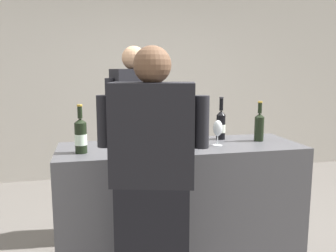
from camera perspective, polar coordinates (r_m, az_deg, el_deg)
wall_back at (r=5.10m, az=-5.30°, el=7.54°), size 8.00×0.10×2.80m
counter at (r=2.75m, az=2.12°, el=-13.27°), size 1.80×0.62×0.98m
wine_bottle_0 at (r=2.41m, az=-14.10°, el=-1.53°), size 0.08×0.08×0.33m
wine_bottle_1 at (r=2.71m, az=1.87°, el=-0.34°), size 0.08×0.08×0.30m
wine_bottle_2 at (r=2.84m, az=8.65°, el=0.27°), size 0.07×0.07×0.34m
wine_bottle_3 at (r=2.83m, az=14.71°, el=0.05°), size 0.07×0.07×0.31m
wine_bottle_4 at (r=2.58m, az=1.38°, el=-0.48°), size 0.08×0.08×0.33m
wine_bottle_5 at (r=2.51m, az=4.43°, el=-0.60°), size 0.08×0.08×0.33m
wine_glass at (r=2.60m, az=8.15°, el=-0.51°), size 0.07×0.07×0.19m
person_server at (r=3.20m, az=-5.42°, el=-3.08°), size 0.52×0.34×1.75m
person_guest at (r=2.00m, az=-2.44°, el=-12.27°), size 0.59×0.35×1.67m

